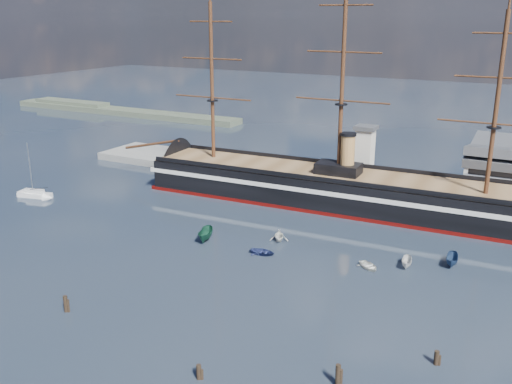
% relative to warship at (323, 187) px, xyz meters
% --- Properties ---
extents(ground, '(600.00, 600.00, 0.00)m').
position_rel_warship_xyz_m(ground, '(2.65, -20.00, -4.04)').
color(ground, '#1B2939').
rests_on(ground, ground).
extents(quay, '(180.00, 18.00, 2.00)m').
position_rel_warship_xyz_m(quay, '(12.65, 16.00, -4.04)').
color(quay, slate).
rests_on(quay, ground).
extents(quay_tower, '(5.00, 5.00, 15.00)m').
position_rel_warship_xyz_m(quay_tower, '(5.65, 13.00, 5.72)').
color(quay_tower, silver).
rests_on(quay_tower, ground).
extents(shoreline, '(120.00, 10.00, 4.00)m').
position_rel_warship_xyz_m(shoreline, '(-136.58, 75.00, -2.59)').
color(shoreline, '#3F4C38').
rests_on(shoreline, ground).
extents(warship, '(113.23, 20.33, 53.94)m').
position_rel_warship_xyz_m(warship, '(0.00, 0.00, 0.00)').
color(warship, black).
rests_on(warship, ground).
extents(sailboat, '(8.85, 4.48, 13.59)m').
position_rel_warship_xyz_m(sailboat, '(-63.74, -29.22, -3.17)').
color(sailboat, silver).
rests_on(sailboat, ground).
extents(motorboat_a, '(7.85, 4.94, 2.95)m').
position_rel_warship_xyz_m(motorboat_a, '(-11.38, -32.88, -4.04)').
color(motorboat_a, '#154531').
rests_on(motorboat_a, ground).
extents(motorboat_b, '(1.41, 3.09, 1.41)m').
position_rel_warship_xyz_m(motorboat_b, '(1.65, -33.50, -4.04)').
color(motorboat_b, navy).
rests_on(motorboat_b, ground).
extents(motorboat_c, '(5.49, 2.73, 2.10)m').
position_rel_warship_xyz_m(motorboat_c, '(26.79, -26.30, -4.04)').
color(motorboat_c, silver).
rests_on(motorboat_c, ground).
extents(motorboat_d, '(7.45, 5.69, 2.51)m').
position_rel_warship_xyz_m(motorboat_d, '(1.40, -25.99, -4.04)').
color(motorboat_d, silver).
rests_on(motorboat_d, ground).
extents(motorboat_e, '(2.62, 2.88, 1.31)m').
position_rel_warship_xyz_m(motorboat_e, '(21.05, -30.02, -4.04)').
color(motorboat_e, silver).
rests_on(motorboat_e, ground).
extents(motorboat_f, '(6.46, 2.92, 2.50)m').
position_rel_warship_xyz_m(motorboat_f, '(33.73, -21.81, -4.04)').
color(motorboat_f, navy).
rests_on(motorboat_f, ground).
extents(piling_near_left, '(0.64, 0.64, 3.35)m').
position_rel_warship_xyz_m(piling_near_left, '(-14.37, -66.59, -4.04)').
color(piling_near_left, black).
rests_on(piling_near_left, ground).
extents(piling_near_mid, '(0.64, 0.64, 2.67)m').
position_rel_warship_xyz_m(piling_near_mid, '(12.53, -70.92, -4.04)').
color(piling_near_mid, black).
rests_on(piling_near_mid, ground).
extents(piling_far_right, '(0.64, 0.64, 2.68)m').
position_rel_warship_xyz_m(piling_far_right, '(37.56, -53.98, -4.04)').
color(piling_far_right, black).
rests_on(piling_far_right, ground).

